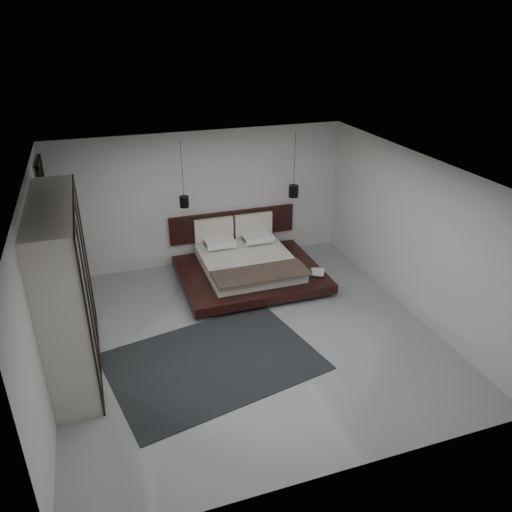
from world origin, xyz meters
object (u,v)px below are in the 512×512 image
object	(u,v)px
rug	(214,361)
bed	(248,265)
pendant_right	(294,191)
wardrobe	(65,289)
lattice_screen	(51,231)
pendant_left	(184,202)

from	to	relation	value
rug	bed	bearing A→B (deg)	61.17
pendant_right	wardrobe	bearing A→B (deg)	-153.54
pendant_right	rug	world-z (taller)	pendant_right
pendant_right	lattice_screen	bearing A→B (deg)	178.63
wardrobe	rug	world-z (taller)	wardrobe
bed	rug	bearing A→B (deg)	-118.83
bed	pendant_left	world-z (taller)	pendant_left
lattice_screen	pendant_right	size ratio (longest dim) A/B	1.95
pendant_left	rug	distance (m)	3.29
lattice_screen	rug	distance (m)	3.93
pendant_left	rug	xyz separation A→B (m)	(-0.21, -2.86, -1.62)
lattice_screen	wardrobe	bearing A→B (deg)	-83.81
lattice_screen	pendant_right	bearing A→B (deg)	-1.37
bed	pendant_left	size ratio (longest dim) A/B	2.13
rug	lattice_screen	bearing A→B (deg)	126.74
lattice_screen	wardrobe	size ratio (longest dim) A/B	0.99
wardrobe	rug	distance (m)	2.44
bed	pendant_left	xyz separation A→B (m)	(-1.13, 0.43, 1.34)
wardrobe	rug	xyz separation A→B (m)	(1.97, -0.66, -1.29)
rug	wardrobe	bearing A→B (deg)	161.58
pendant_right	pendant_left	bearing A→B (deg)	180.00
bed	rug	distance (m)	2.79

